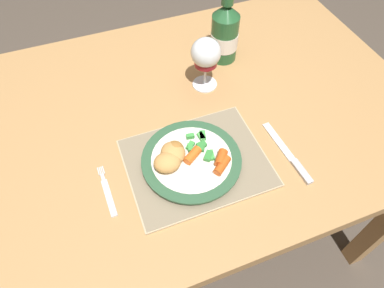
# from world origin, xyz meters

# --- Properties ---
(ground_plane) EXTENTS (6.00, 6.00, 0.00)m
(ground_plane) POSITION_xyz_m (0.00, 0.00, 0.00)
(ground_plane) COLOR #4C4238
(dining_table) EXTENTS (1.40, 0.86, 0.74)m
(dining_table) POSITION_xyz_m (0.00, 0.00, 0.65)
(dining_table) COLOR #AD7F4C
(dining_table) RESTS_ON ground
(placemat) EXTENTS (0.33, 0.26, 0.01)m
(placemat) POSITION_xyz_m (0.02, -0.17, 0.74)
(placemat) COLOR tan
(placemat) RESTS_ON dining_table
(dinner_plate) EXTENTS (0.24, 0.24, 0.02)m
(dinner_plate) POSITION_xyz_m (0.01, -0.17, 0.76)
(dinner_plate) COLOR white
(dinner_plate) RESTS_ON placemat
(breaded_croquettes) EXTENTS (0.09, 0.09, 0.04)m
(breaded_croquettes) POSITION_xyz_m (-0.04, -0.16, 0.78)
(breaded_croquettes) COLOR tan
(breaded_croquettes) RESTS_ON dinner_plate
(green_beans_pile) EXTENTS (0.06, 0.09, 0.01)m
(green_beans_pile) POSITION_xyz_m (0.04, -0.15, 0.77)
(green_beans_pile) COLOR green
(green_beans_pile) RESTS_ON dinner_plate
(glazed_carrots) EXTENTS (0.11, 0.09, 0.02)m
(glazed_carrots) POSITION_xyz_m (0.05, -0.20, 0.78)
(glazed_carrots) COLOR orange
(glazed_carrots) RESTS_ON dinner_plate
(fork) EXTENTS (0.02, 0.14, 0.01)m
(fork) POSITION_xyz_m (-0.20, -0.18, 0.74)
(fork) COLOR silver
(fork) RESTS_ON dining_table
(table_knife) EXTENTS (0.03, 0.20, 0.01)m
(table_knife) POSITION_xyz_m (0.24, -0.24, 0.74)
(table_knife) COLOR silver
(table_knife) RESTS_ON dining_table
(wine_glass) EXTENTS (0.08, 0.08, 0.15)m
(wine_glass) POSITION_xyz_m (0.14, 0.07, 0.85)
(wine_glass) COLOR silver
(wine_glass) RESTS_ON dining_table
(bottle) EXTENTS (0.08, 0.08, 0.24)m
(bottle) POSITION_xyz_m (0.24, 0.17, 0.83)
(bottle) COLOR #23562D
(bottle) RESTS_ON dining_table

